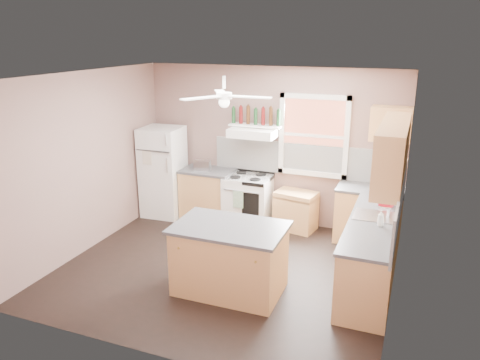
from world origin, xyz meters
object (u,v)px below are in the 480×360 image
at_px(toaster, 202,165).
at_px(stove, 248,200).
at_px(cart, 296,211).
at_px(island, 230,260).
at_px(refrigerator, 163,172).

xyz_separation_m(toaster, stove, (0.84, 0.07, -0.56)).
xyz_separation_m(cart, island, (-0.28, -2.26, 0.10)).
distance_m(refrigerator, island, 3.01).
height_order(refrigerator, toaster, refrigerator).
bearing_deg(toaster, refrigerator, 171.82).
height_order(stove, cart, stove).
xyz_separation_m(refrigerator, toaster, (0.75, 0.08, 0.18)).
relative_size(stove, cart, 1.29).
bearing_deg(refrigerator, cart, 0.88).
height_order(toaster, cart, toaster).
bearing_deg(cart, island, -86.94).
relative_size(cart, island, 0.50).
relative_size(refrigerator, stove, 1.89).
xyz_separation_m(stove, cart, (0.85, 0.05, -0.10)).
distance_m(toaster, island, 2.62).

